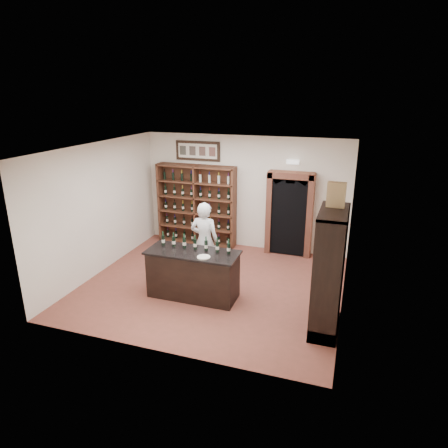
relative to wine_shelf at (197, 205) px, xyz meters
The scene contains 21 objects.
floor 2.89m from the wine_shelf, 60.87° to the right, with size 5.50×5.50×0.00m, color brown.
ceiling 3.28m from the wine_shelf, 60.87° to the right, with size 5.50×5.50×0.00m, color white.
wall_back 1.37m from the wine_shelf, ahead, with size 5.50×0.04×3.00m, color silver.
wall_left 2.78m from the wine_shelf, 121.86° to the right, with size 0.04×5.00×3.00m, color silver.
wall_right 4.69m from the wine_shelf, 29.94° to the right, with size 0.04×5.00×3.00m, color silver.
wine_shelf is the anchor object (origin of this frame).
framed_picture 1.46m from the wine_shelf, 90.00° to the left, with size 1.25×0.04×0.52m, color black.
arched_doorway 2.55m from the wine_shelf, ahead, with size 1.17×0.35×2.17m.
emergency_light 2.86m from the wine_shelf, ahead, with size 0.30×0.10×0.10m, color white.
tasting_counter 3.19m from the wine_shelf, 69.44° to the right, with size 1.88×0.78×1.00m.
counter_bottle_0 2.82m from the wine_shelf, 82.24° to the right, with size 0.07×0.07×0.30m.
counter_bottle_1 2.86m from the wine_shelf, 77.47° to the right, with size 0.07×0.07×0.30m.
counter_bottle_2 2.92m from the wine_shelf, 72.87° to the right, with size 0.07×0.07×0.30m.
counter_bottle_3 3.00m from the wine_shelf, 68.48° to the right, with size 0.07×0.07×0.30m.
counter_bottle_4 3.10m from the wine_shelf, 64.35° to the right, with size 0.07×0.07×0.30m.
counter_bottle_5 3.21m from the wine_shelf, 60.48° to the right, with size 0.07×0.07×0.30m.
counter_bottle_6 3.33m from the wine_shelf, 56.88° to the right, with size 0.07×0.07×0.30m.
side_cabinet 5.02m from the wine_shelf, 40.21° to the right, with size 0.48×1.20×2.20m.
shopkeeper 2.30m from the wine_shelf, 63.61° to the right, with size 0.65×0.43×1.79m, color silver.
plate 3.45m from the wine_shelf, 65.64° to the right, with size 0.26×0.26×0.02m, color beige.
wine_crate 5.01m from the wine_shelf, 38.50° to the right, with size 0.31×0.13×0.43m, color tan.
Camera 1 is at (2.77, -7.44, 4.07)m, focal length 32.00 mm.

